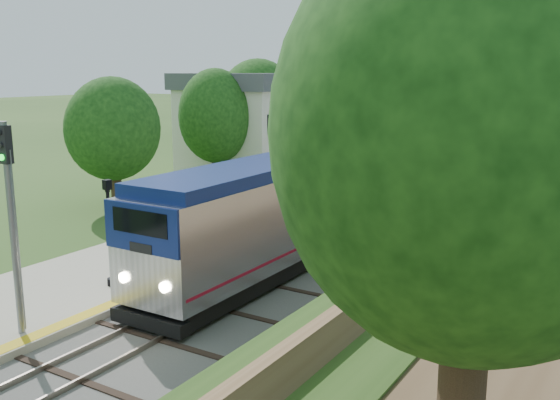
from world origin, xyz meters
The scene contains 10 objects.
trackbed centered at (2.00, 60.00, 0.07)m, with size 9.50×170.00×0.28m.
platform centered at (-5.20, 16.00, 0.19)m, with size 6.40×68.00×0.38m, color #AEA58C.
yellow_stripe centered at (-2.35, 16.00, 0.39)m, with size 0.55×68.00×0.01m, color gold.
station_building centered at (-14.00, 30.00, 4.09)m, with size 8.60×6.60×8.00m.
signal_gantry centered at (2.47, 54.99, 4.82)m, with size 8.40×0.38×6.20m.
trees_behind_platform centered at (-11.17, 20.67, 4.53)m, with size 7.82×53.32×7.21m.
train centered at (0.00, 64.69, 2.28)m, with size 3.02×121.26×4.45m.
lamppost_far centered at (-3.75, 7.32, 2.16)m, with size 0.39×0.39×3.98m.
signal_platform centered at (-2.90, 2.82, 4.32)m, with size 0.38×0.30×6.42m.
signal_farside centered at (6.20, 24.80, 4.27)m, with size 0.37×0.30×6.79m.
Camera 1 is at (13.15, -8.17, 8.22)m, focal length 40.00 mm.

